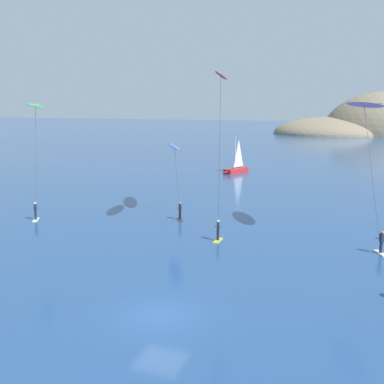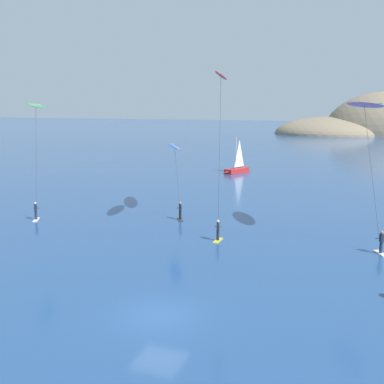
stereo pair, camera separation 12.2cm
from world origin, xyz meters
TOP-DOWN VIEW (x-y plane):
  - ground_plane at (0.00, 0.00)m, footprint 600.00×600.00m
  - headland_island at (6.09, 164.28)m, footprint 60.52×39.60m
  - sailboat_near at (-10.85, 51.56)m, footprint 3.03×5.87m
  - kitesurfer_red at (-2.07, 16.26)m, footprint 2.33×5.78m
  - kitesurfer_blue at (-8.81, 22.70)m, footprint 4.69×7.32m
  - kitesurfer_pink at (8.80, 18.43)m, footprint 4.34×7.16m
  - kitesurfer_green at (-20.65, 16.87)m, footprint 3.64×5.74m

SIDE VIEW (x-z plane):
  - ground_plane at x=0.00m, z-range 0.00..0.00m
  - headland_island at x=6.09m, z-range -15.19..15.19m
  - sailboat_near at x=-10.85m, z-range -2.21..3.49m
  - kitesurfer_blue at x=-8.81m, z-range 2.65..9.43m
  - kitesurfer_green at x=-20.65m, z-range 4.26..15.10m
  - kitesurfer_pink at x=8.80m, z-range 4.44..15.32m
  - kitesurfer_red at x=-2.07m, z-range 4.98..18.24m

